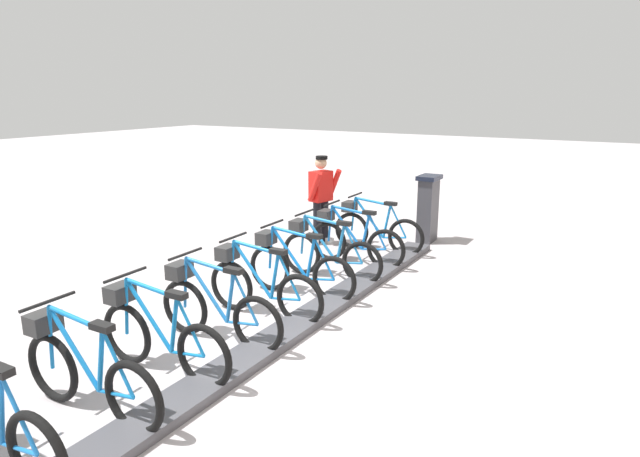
{
  "coord_description": "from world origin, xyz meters",
  "views": [
    {
      "loc": [
        -3.39,
        5.02,
        2.82
      ],
      "look_at": [
        0.5,
        -1.52,
        0.9
      ],
      "focal_mm": 30.72,
      "sensor_mm": 36.0,
      "label": 1
    }
  ],
  "objects_px": {
    "bike_docked_0": "(374,228)",
    "bike_docked_4": "(260,285)",
    "bike_docked_3": "(296,267)",
    "bike_docked_1": "(352,239)",
    "bike_docked_7": "(84,370)",
    "worker_near_rack": "(321,196)",
    "bike_docked_6": "(158,334)",
    "payment_kiosk": "(428,207)",
    "bike_docked_2": "(327,252)",
    "bike_docked_5": "(214,307)"
  },
  "relations": [
    {
      "from": "payment_kiosk",
      "to": "bike_docked_2",
      "type": "xyz_separation_m",
      "value": [
        0.57,
        2.85,
        -0.24
      ]
    },
    {
      "from": "bike_docked_2",
      "to": "bike_docked_4",
      "type": "xyz_separation_m",
      "value": [
        0.0,
        1.71,
        0.0
      ]
    },
    {
      "from": "bike_docked_2",
      "to": "bike_docked_5",
      "type": "xyz_separation_m",
      "value": [
        0.0,
        2.56,
        0.0
      ]
    },
    {
      "from": "bike_docked_3",
      "to": "worker_near_rack",
      "type": "relative_size",
      "value": 1.04
    },
    {
      "from": "bike_docked_4",
      "to": "bike_docked_2",
      "type": "bearing_deg",
      "value": -90.0
    },
    {
      "from": "worker_near_rack",
      "to": "bike_docked_6",
      "type": "bearing_deg",
      "value": 102.16
    },
    {
      "from": "bike_docked_2",
      "to": "bike_docked_1",
      "type": "bearing_deg",
      "value": -90.0
    },
    {
      "from": "payment_kiosk",
      "to": "bike_docked_4",
      "type": "bearing_deg",
      "value": 82.85
    },
    {
      "from": "bike_docked_1",
      "to": "bike_docked_6",
      "type": "bearing_deg",
      "value": 90.0
    },
    {
      "from": "bike_docked_2",
      "to": "bike_docked_4",
      "type": "bearing_deg",
      "value": 90.0
    },
    {
      "from": "bike_docked_3",
      "to": "bike_docked_4",
      "type": "height_order",
      "value": "same"
    },
    {
      "from": "bike_docked_3",
      "to": "bike_docked_7",
      "type": "relative_size",
      "value": 1.0
    },
    {
      "from": "bike_docked_7",
      "to": "bike_docked_2",
      "type": "bearing_deg",
      "value": -90.0
    },
    {
      "from": "bike_docked_1",
      "to": "bike_docked_5",
      "type": "bearing_deg",
      "value": 90.0
    },
    {
      "from": "bike_docked_6",
      "to": "bike_docked_1",
      "type": "bearing_deg",
      "value": -90.0
    },
    {
      "from": "bike_docked_5",
      "to": "bike_docked_7",
      "type": "distance_m",
      "value": 1.71
    },
    {
      "from": "bike_docked_0",
      "to": "bike_docked_7",
      "type": "height_order",
      "value": "same"
    },
    {
      "from": "bike_docked_7",
      "to": "payment_kiosk",
      "type": "bearing_deg",
      "value": -94.59
    },
    {
      "from": "bike_docked_4",
      "to": "bike_docked_5",
      "type": "xyz_separation_m",
      "value": [
        0.0,
        0.85,
        0.0
      ]
    },
    {
      "from": "bike_docked_0",
      "to": "bike_docked_3",
      "type": "xyz_separation_m",
      "value": [
        0.0,
        2.56,
        0.0
      ]
    },
    {
      "from": "bike_docked_6",
      "to": "bike_docked_7",
      "type": "relative_size",
      "value": 1.0
    },
    {
      "from": "bike_docked_0",
      "to": "bike_docked_2",
      "type": "bearing_deg",
      "value": 90.0
    },
    {
      "from": "bike_docked_3",
      "to": "bike_docked_7",
      "type": "xyz_separation_m",
      "value": [
        0.0,
        3.41,
        0.0
      ]
    },
    {
      "from": "bike_docked_0",
      "to": "worker_near_rack",
      "type": "xyz_separation_m",
      "value": [
        1.1,
        0.01,
        0.48
      ]
    },
    {
      "from": "bike_docked_3",
      "to": "bike_docked_4",
      "type": "distance_m",
      "value": 0.85
    },
    {
      "from": "payment_kiosk",
      "to": "worker_near_rack",
      "type": "xyz_separation_m",
      "value": [
        1.67,
        1.16,
        0.24
      ]
    },
    {
      "from": "bike_docked_7",
      "to": "worker_near_rack",
      "type": "distance_m",
      "value": 6.08
    },
    {
      "from": "bike_docked_1",
      "to": "bike_docked_0",
      "type": "bearing_deg",
      "value": -90.0
    },
    {
      "from": "payment_kiosk",
      "to": "bike_docked_1",
      "type": "bearing_deg",
      "value": 74.06
    },
    {
      "from": "bike_docked_7",
      "to": "bike_docked_5",
      "type": "bearing_deg",
      "value": -90.0
    },
    {
      "from": "bike_docked_1",
      "to": "bike_docked_7",
      "type": "bearing_deg",
      "value": 90.0
    },
    {
      "from": "bike_docked_4",
      "to": "bike_docked_3",
      "type": "bearing_deg",
      "value": -90.0
    },
    {
      "from": "payment_kiosk",
      "to": "worker_near_rack",
      "type": "relative_size",
      "value": 0.77
    },
    {
      "from": "bike_docked_5",
      "to": "bike_docked_7",
      "type": "bearing_deg",
      "value": 90.0
    },
    {
      "from": "bike_docked_2",
      "to": "worker_near_rack",
      "type": "bearing_deg",
      "value": -56.99
    },
    {
      "from": "bike_docked_5",
      "to": "bike_docked_6",
      "type": "relative_size",
      "value": 1.0
    },
    {
      "from": "bike_docked_4",
      "to": "bike_docked_5",
      "type": "relative_size",
      "value": 1.0
    },
    {
      "from": "bike_docked_4",
      "to": "bike_docked_6",
      "type": "distance_m",
      "value": 1.71
    },
    {
      "from": "bike_docked_2",
      "to": "bike_docked_6",
      "type": "distance_m",
      "value": 3.41
    },
    {
      "from": "bike_docked_4",
      "to": "bike_docked_6",
      "type": "bearing_deg",
      "value": 90.0
    },
    {
      "from": "bike_docked_1",
      "to": "bike_docked_2",
      "type": "height_order",
      "value": "same"
    },
    {
      "from": "bike_docked_2",
      "to": "bike_docked_4",
      "type": "height_order",
      "value": "same"
    },
    {
      "from": "bike_docked_2",
      "to": "bike_docked_7",
      "type": "distance_m",
      "value": 4.26
    },
    {
      "from": "payment_kiosk",
      "to": "bike_docked_7",
      "type": "bearing_deg",
      "value": 85.41
    },
    {
      "from": "bike_docked_0",
      "to": "bike_docked_6",
      "type": "distance_m",
      "value": 5.12
    },
    {
      "from": "bike_docked_0",
      "to": "bike_docked_4",
      "type": "height_order",
      "value": "same"
    },
    {
      "from": "bike_docked_6",
      "to": "bike_docked_7",
      "type": "height_order",
      "value": "same"
    },
    {
      "from": "bike_docked_2",
      "to": "bike_docked_0",
      "type": "bearing_deg",
      "value": -90.0
    },
    {
      "from": "bike_docked_0",
      "to": "payment_kiosk",
      "type": "bearing_deg",
      "value": -116.46
    },
    {
      "from": "bike_docked_1",
      "to": "bike_docked_5",
      "type": "xyz_separation_m",
      "value": [
        0.0,
        3.41,
        0.0
      ]
    }
  ]
}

